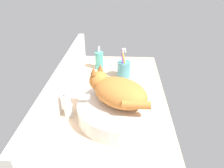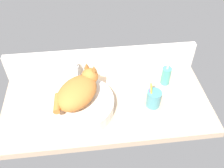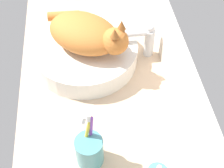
{
  "view_description": "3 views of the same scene",
  "coord_description": "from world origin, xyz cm",
  "px_view_note": "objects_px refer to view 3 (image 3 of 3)",
  "views": [
    {
      "loc": [
        -92.89,
        -4.71,
        60.86
      ],
      "look_at": [
        2.14,
        0.64,
        7.14
      ],
      "focal_mm": 35.0,
      "sensor_mm": 36.0,
      "label": 1
    },
    {
      "loc": [
        -7.72,
        -90.38,
        101.66
      ],
      "look_at": [
        3.53,
        4.83,
        8.33
      ],
      "focal_mm": 40.0,
      "sensor_mm": 36.0,
      "label": 2
    },
    {
      "loc": [
        65.44,
        -3.91,
        80.84
      ],
      "look_at": [
        3.82,
        3.48,
        7.48
      ],
      "focal_mm": 50.0,
      "sensor_mm": 36.0,
      "label": 3
    }
  ],
  "objects_px": {
    "sink_basin": "(86,53)",
    "cat": "(87,34)",
    "toothbrush_cup": "(89,150)",
    "faucet": "(146,39)"
  },
  "relations": [
    {
      "from": "faucet",
      "to": "sink_basin",
      "type": "bearing_deg",
      "value": -88.63
    },
    {
      "from": "cat",
      "to": "faucet",
      "type": "distance_m",
      "value": 0.21
    },
    {
      "from": "sink_basin",
      "to": "faucet",
      "type": "xyz_separation_m",
      "value": [
        -0.01,
        0.22,
        0.04
      ]
    },
    {
      "from": "cat",
      "to": "sink_basin",
      "type": "bearing_deg",
      "value": -122.58
    },
    {
      "from": "toothbrush_cup",
      "to": "cat",
      "type": "bearing_deg",
      "value": 176.24
    },
    {
      "from": "sink_basin",
      "to": "cat",
      "type": "bearing_deg",
      "value": 57.42
    },
    {
      "from": "sink_basin",
      "to": "toothbrush_cup",
      "type": "height_order",
      "value": "toothbrush_cup"
    },
    {
      "from": "sink_basin",
      "to": "cat",
      "type": "relative_size",
      "value": 1.22
    },
    {
      "from": "cat",
      "to": "toothbrush_cup",
      "type": "height_order",
      "value": "cat"
    },
    {
      "from": "sink_basin",
      "to": "toothbrush_cup",
      "type": "relative_size",
      "value": 1.97
    }
  ]
}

